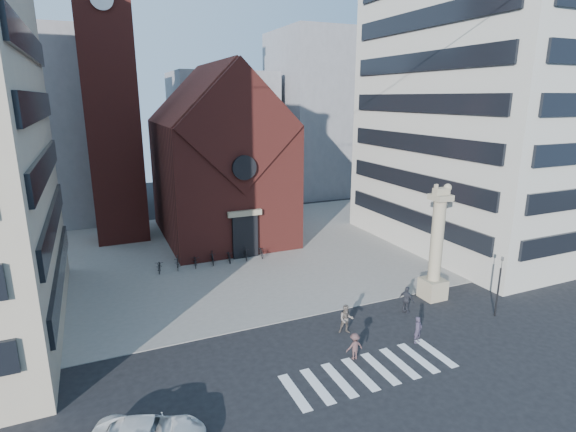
% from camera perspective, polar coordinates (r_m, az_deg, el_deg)
% --- Properties ---
extents(ground, '(120.00, 120.00, 0.00)m').
position_cam_1_polar(ground, '(28.25, 5.91, -16.14)').
color(ground, black).
rests_on(ground, ground).
extents(piazza, '(46.00, 30.00, 0.05)m').
position_cam_1_polar(piazza, '(44.21, -6.27, -4.37)').
color(piazza, gray).
rests_on(piazza, ground).
extents(zebra_crossing, '(10.20, 3.20, 0.01)m').
position_cam_1_polar(zebra_crossing, '(26.36, 10.39, -18.80)').
color(zebra_crossing, white).
rests_on(zebra_crossing, ground).
extents(church, '(12.00, 16.65, 18.00)m').
position_cam_1_polar(church, '(48.02, -8.73, 6.87)').
color(church, maroon).
rests_on(church, ground).
extents(campanile, '(5.50, 5.50, 31.20)m').
position_cam_1_polar(campanile, '(49.01, -21.83, 15.27)').
color(campanile, maroon).
rests_on(campanile, ground).
extents(building_right, '(18.00, 22.00, 32.00)m').
position_cam_1_polar(building_right, '(48.97, 25.02, 15.26)').
color(building_right, '#A9A699').
rests_on(building_right, ground).
extents(bg_block_left, '(16.00, 14.00, 22.00)m').
position_cam_1_polar(bg_block_left, '(61.54, -31.31, 9.46)').
color(bg_block_left, gray).
rests_on(bg_block_left, ground).
extents(bg_block_mid, '(14.00, 12.00, 18.00)m').
position_cam_1_polar(bg_block_mid, '(68.63, -8.28, 10.09)').
color(bg_block_mid, gray).
rests_on(bg_block_mid, ground).
extents(bg_block_right, '(16.00, 14.00, 24.00)m').
position_cam_1_polar(bg_block_right, '(71.68, 5.03, 12.79)').
color(bg_block_right, gray).
rests_on(bg_block_right, ground).
extents(lion_column, '(1.63, 1.60, 8.68)m').
position_cam_1_polar(lion_column, '(34.48, 18.25, -4.63)').
color(lion_column, gray).
rests_on(lion_column, ground).
extents(traffic_light, '(0.13, 0.16, 4.30)m').
position_cam_1_polar(traffic_light, '(33.66, 25.19, -7.93)').
color(traffic_light, black).
rests_on(traffic_light, ground).
extents(pedestrian_0, '(0.71, 0.57, 1.69)m').
position_cam_1_polar(pedestrian_0, '(29.18, 16.17, -13.71)').
color(pedestrian_0, '#312A3B').
rests_on(pedestrian_0, ground).
extents(pedestrian_1, '(1.13, 1.02, 1.89)m').
position_cam_1_polar(pedestrian_1, '(29.30, 7.40, -12.86)').
color(pedestrian_1, '#63584F').
rests_on(pedestrian_1, ground).
extents(pedestrian_2, '(0.81, 1.22, 1.93)m').
position_cam_1_polar(pedestrian_2, '(32.57, 14.82, -10.25)').
color(pedestrian_2, '#2A2B32').
rests_on(pedestrian_2, ground).
extents(pedestrian_3, '(1.04, 0.61, 1.59)m').
position_cam_1_polar(pedestrian_3, '(26.86, 8.45, -16.04)').
color(pedestrian_3, '#483030').
rests_on(pedestrian_3, ground).
extents(scooter_0, '(0.95, 1.98, 1.00)m').
position_cam_1_polar(scooter_0, '(40.13, -16.02, -6.11)').
color(scooter_0, black).
rests_on(scooter_0, piazza).
extents(scooter_1, '(0.81, 1.90, 1.11)m').
position_cam_1_polar(scooter_1, '(40.31, -13.85, -5.79)').
color(scooter_1, black).
rests_on(scooter_1, piazza).
extents(scooter_2, '(0.95, 1.98, 1.00)m').
position_cam_1_polar(scooter_2, '(40.58, -11.69, -5.60)').
color(scooter_2, black).
rests_on(scooter_2, piazza).
extents(scooter_3, '(0.81, 1.90, 1.11)m').
position_cam_1_polar(scooter_3, '(40.87, -9.57, -5.26)').
color(scooter_3, black).
rests_on(scooter_3, piazza).
extents(scooter_4, '(0.95, 1.98, 1.00)m').
position_cam_1_polar(scooter_4, '(41.25, -7.48, -5.06)').
color(scooter_4, black).
rests_on(scooter_4, piazza).
extents(scooter_5, '(0.81, 1.90, 1.11)m').
position_cam_1_polar(scooter_5, '(41.66, -5.44, -4.72)').
color(scooter_5, black).
rests_on(scooter_5, piazza).
extents(scooter_6, '(0.95, 1.98, 1.00)m').
position_cam_1_polar(scooter_6, '(42.15, -3.44, -4.52)').
color(scooter_6, black).
rests_on(scooter_6, piazza).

